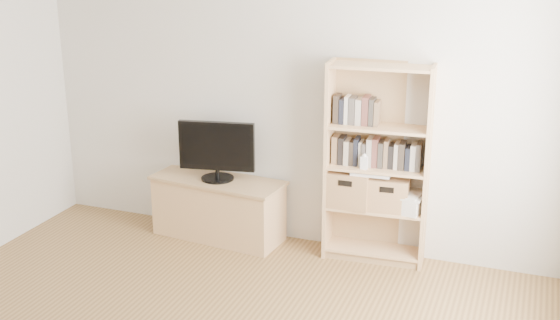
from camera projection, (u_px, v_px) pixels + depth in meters
The scene contains 11 objects.
back_wall at pixel (292, 92), 5.75m from camera, with size 4.50×0.02×2.60m, color beige.
tv_stand at pixel (219, 209), 6.09m from camera, with size 1.11×0.42×0.51m, color tan.
bookshelf at pixel (377, 164), 5.52m from camera, with size 0.81×0.29×1.61m, color tan.
television at pixel (217, 151), 5.92m from camera, with size 0.65×0.05×0.51m, color black.
books_row_mid at pixel (378, 152), 5.50m from camera, with size 0.88×0.17×0.24m, color brown.
books_row_upper at pixel (357, 111), 5.45m from camera, with size 0.40×0.15×0.21m, color brown.
baby_monitor at pixel (364, 163), 5.45m from camera, with size 0.05×0.03×0.10m, color white.
basket_left at pixel (349, 187), 5.64m from camera, with size 0.35×0.29×0.29m, color #A77C4B.
basket_right at pixel (388, 193), 5.56m from camera, with size 0.32×0.26×0.26m, color #A77C4B.
laptop at pixel (372, 172), 5.52m from camera, with size 0.31×0.21×0.02m, color white.
magazine_stack at pixel (410, 203), 5.53m from camera, with size 0.19×0.27×0.13m, color beige.
Camera 1 is at (1.90, -2.81, 2.55)m, focal length 45.00 mm.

